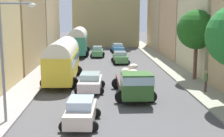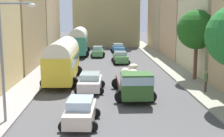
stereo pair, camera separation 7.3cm
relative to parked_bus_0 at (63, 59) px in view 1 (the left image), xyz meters
name	(u,v)px [view 1 (the left image)]	position (x,y,z in m)	size (l,w,h in m)	color
ground_plane	(109,66)	(4.56, 8.57, -2.18)	(154.00, 154.00, 0.00)	#4E4D4E
sidewalk_left	(50,66)	(-2.69, 8.57, -2.11)	(2.50, 70.00, 0.14)	gray
sidewalk_right	(168,65)	(11.81, 8.57, -2.11)	(2.50, 70.00, 0.14)	#999A88
building_left_2	(12,20)	(-6.75, 7.88, 3.40)	(6.18, 12.55, 11.08)	tan
building_left_3	(38,14)	(-6.47, 21.71, 4.20)	(5.06, 13.48, 12.75)	#CEB187
building_right_2	(210,15)	(15.22, 4.64, 3.99)	(4.33, 10.93, 12.33)	beige
building_right_3	(187,15)	(15.95, 16.29, 4.01)	(5.79, 11.46, 12.37)	tan
building_right_4	(164,10)	(15.25, 28.73, 4.82)	(4.82, 12.78, 13.94)	#C9B089
distant_church	(106,14)	(4.56, 34.68, 4.20)	(12.93, 7.62, 19.54)	tan
parked_bus_0	(63,59)	(0.00, 0.00, 0.00)	(3.28, 9.42, 3.94)	yellow
parked_bus_1	(78,40)	(0.07, 19.55, 0.17)	(3.42, 9.93, 4.25)	#348B70
cargo_truck_0	(134,83)	(6.00, -5.97, -1.02)	(3.08, 7.32, 2.20)	#305D26
car_0	(120,57)	(6.03, 10.83, -1.40)	(2.35, 3.83, 1.54)	#4F8B4C
car_1	(118,48)	(6.29, 21.96, -1.38)	(2.47, 4.41, 1.57)	#3F8DCE
car_2	(81,112)	(2.40, -11.69, -1.41)	(2.26, 3.76, 1.53)	beige
car_3	(90,82)	(2.67, -3.76, -1.42)	(2.45, 4.11, 1.49)	silver
car_4	(98,52)	(3.05, 17.20, -1.38)	(2.19, 3.91, 1.60)	#53975B
pedestrian_0	(206,81)	(11.82, -4.96, -1.13)	(0.47, 0.47, 1.83)	#4E3D38
streetlamp_near	(7,52)	(-1.66, -11.36, 1.96)	(2.06, 0.28, 6.89)	gray
roadside_tree_2	(197,30)	(12.46, 0.01, 2.63)	(3.67, 3.67, 6.67)	brown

